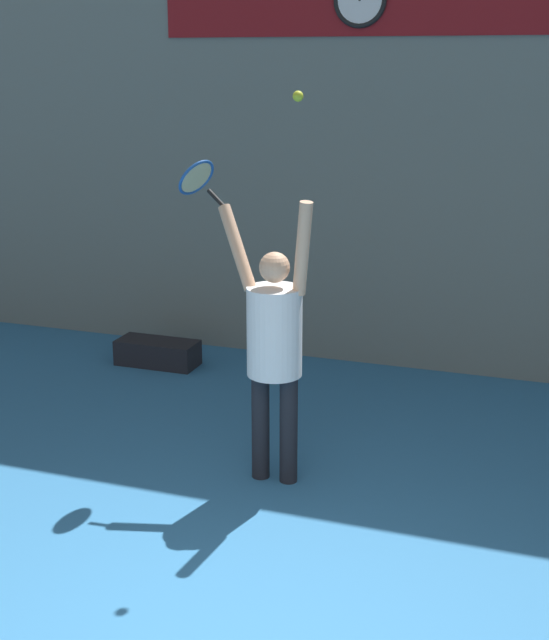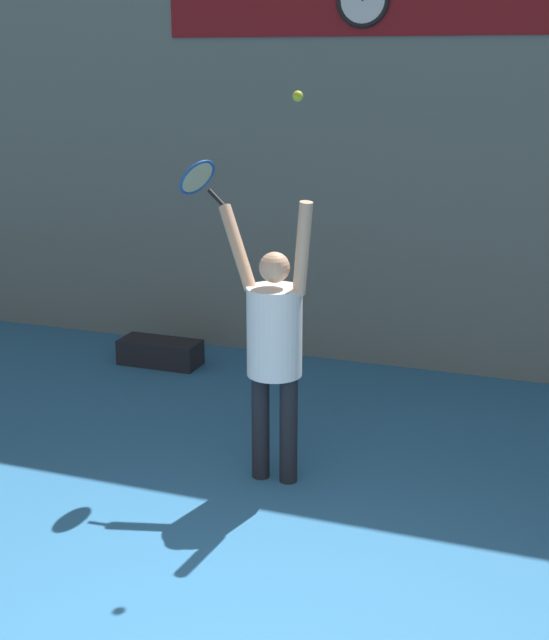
% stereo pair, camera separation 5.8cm
% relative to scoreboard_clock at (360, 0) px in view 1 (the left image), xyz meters
% --- Properties ---
extents(back_wall, '(18.00, 0.10, 5.00)m').
position_rel_scoreboard_clock_xyz_m(back_wall, '(0.74, 0.08, -0.96)').
color(back_wall, slate).
rests_on(back_wall, ground_plane).
extents(scoreboard_clock, '(0.50, 0.05, 0.50)m').
position_rel_scoreboard_clock_xyz_m(scoreboard_clock, '(0.00, 0.00, 0.00)').
color(scoreboard_clock, white).
extents(tennis_player, '(0.82, 0.49, 2.06)m').
position_rel_scoreboard_clock_xyz_m(tennis_player, '(0.13, -2.70, -2.40)').
color(tennis_player, black).
rests_on(tennis_player, ground_plane).
extents(tennis_racket, '(0.41, 0.36, 0.33)m').
position_rel_scoreboard_clock_xyz_m(tennis_racket, '(-0.57, -2.37, -1.34)').
color(tennis_racket, black).
extents(tennis_ball, '(0.07, 0.07, 0.07)m').
position_rel_scoreboard_clock_xyz_m(tennis_ball, '(0.32, -2.78, -0.74)').
color(tennis_ball, '#CCDB2D').
extents(equipment_bag, '(0.81, 0.35, 0.25)m').
position_rel_scoreboard_clock_xyz_m(equipment_bag, '(-1.81, -0.71, -3.33)').
color(equipment_bag, black).
rests_on(equipment_bag, ground_plane).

